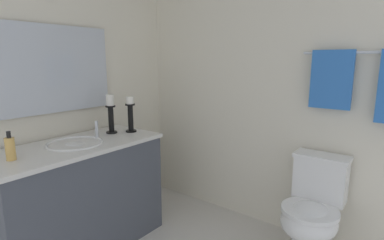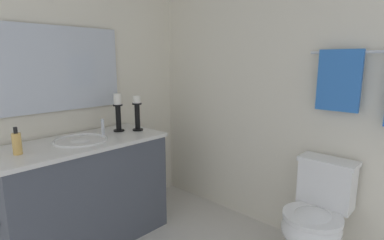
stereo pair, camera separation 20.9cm
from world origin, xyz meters
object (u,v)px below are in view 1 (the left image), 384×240
object	(u,v)px
mirror	(49,69)
toilet	(312,211)
vanity_cabinet	(79,197)
sink_basin	(76,149)
towel_bar	(368,52)
soap_bottle	(10,148)
candle_holder_short	(111,113)
towel_near_vanity	(331,80)
candle_holder_tall	(130,114)

from	to	relation	value
mirror	toilet	size ratio (longest dim) A/B	1.38
mirror	vanity_cabinet	bearing A→B (deg)	-0.01
sink_basin	toilet	bearing A→B (deg)	33.24
vanity_cabinet	sink_basin	world-z (taller)	sink_basin
towel_bar	sink_basin	bearing A→B (deg)	-144.78
mirror	sink_basin	bearing A→B (deg)	0.20
soap_bottle	candle_holder_short	bearing A→B (deg)	95.62
soap_bottle	towel_near_vanity	size ratio (longest dim) A/B	0.43
candle_holder_tall	towel_near_vanity	world-z (taller)	towel_near_vanity
candle_holder_short	toilet	distance (m)	1.73
sink_basin	towel_bar	world-z (taller)	towel_bar
sink_basin	candle_holder_tall	xyz separation A→B (m)	(0.03, 0.50, 0.20)
sink_basin	mirror	xyz separation A→B (m)	(-0.28, -0.00, 0.57)
sink_basin	towel_bar	bearing A→B (deg)	35.22
soap_bottle	toilet	distance (m)	2.05
towel_bar	vanity_cabinet	bearing A→B (deg)	-144.76
mirror	towel_bar	world-z (taller)	mirror
candle_holder_tall	toilet	size ratio (longest dim) A/B	0.40
candle_holder_short	towel_near_vanity	world-z (taller)	towel_near_vanity
towel_near_vanity	soap_bottle	bearing A→B (deg)	-131.89
candle_holder_tall	soap_bottle	world-z (taller)	candle_holder_tall
vanity_cabinet	towel_near_vanity	world-z (taller)	towel_near_vanity
candle_holder_tall	candle_holder_short	distance (m)	0.16
mirror	candle_holder_tall	xyz separation A→B (m)	(0.31, 0.51, -0.37)
vanity_cabinet	sink_basin	bearing A→B (deg)	90.00
candle_holder_tall	sink_basin	bearing A→B (deg)	-93.71
mirror	towel_bar	bearing A→B (deg)	31.13
mirror	candle_holder_tall	world-z (taller)	mirror
soap_bottle	towel_bar	size ratio (longest dim) A/B	0.21
vanity_cabinet	towel_bar	xyz separation A→B (m)	(1.65, 1.17, 1.06)
vanity_cabinet	mirror	bearing A→B (deg)	179.99
vanity_cabinet	toilet	size ratio (longest dim) A/B	1.67
vanity_cabinet	mirror	xyz separation A→B (m)	(-0.28, 0.00, 0.94)
towel_bar	towel_near_vanity	distance (m)	0.28
vanity_cabinet	soap_bottle	xyz separation A→B (m)	(0.02, -0.44, 0.49)
vanity_cabinet	towel_near_vanity	size ratio (longest dim) A/B	3.01
vanity_cabinet	mirror	size ratio (longest dim) A/B	1.21
candle_holder_short	towel_bar	distance (m)	1.94
candle_holder_tall	soap_bottle	size ratio (longest dim) A/B	1.67
towel_bar	mirror	bearing A→B (deg)	-148.87
candle_holder_short	towel_near_vanity	xyz separation A→B (m)	(1.50, 0.77, 0.29)
vanity_cabinet	candle_holder_tall	xyz separation A→B (m)	(0.03, 0.51, 0.57)
sink_basin	soap_bottle	distance (m)	0.45
candle_holder_short	vanity_cabinet	bearing A→B (deg)	-80.61
soap_bottle	mirror	bearing A→B (deg)	124.23
mirror	towel_bar	xyz separation A→B (m)	(1.93, 1.17, 0.12)
vanity_cabinet	toilet	world-z (taller)	vanity_cabinet
mirror	towel_bar	size ratio (longest dim) A/B	1.23
towel_near_vanity	toilet	bearing A→B (deg)	-90.45
candle_holder_tall	towel_bar	xyz separation A→B (m)	(1.62, 0.66, 0.49)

